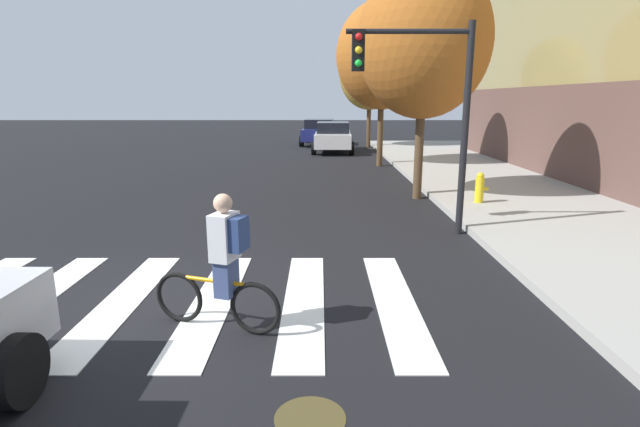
# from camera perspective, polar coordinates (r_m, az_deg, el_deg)

# --- Properties ---
(ground_plane) EXTENTS (120.00, 120.00, 0.00)m
(ground_plane) POSITION_cam_1_polar(r_m,az_deg,el_deg) (7.25, -19.68, -9.73)
(ground_plane) COLOR black
(crosswalk_stripes) EXTENTS (6.87, 3.72, 0.01)m
(crosswalk_stripes) POSITION_cam_1_polar(r_m,az_deg,el_deg) (7.16, -17.44, -9.82)
(crosswalk_stripes) COLOR silver
(crosswalk_stripes) RESTS_ON ground
(manhole_cover) EXTENTS (0.64, 0.64, 0.01)m
(manhole_cover) POSITION_cam_1_polar(r_m,az_deg,el_deg) (4.63, -1.14, -22.90)
(manhole_cover) COLOR #473D1E
(manhole_cover) RESTS_ON ground
(sedan_mid) EXTENTS (2.25, 4.61, 1.57)m
(sedan_mid) POSITION_cam_1_polar(r_m,az_deg,el_deg) (25.98, 1.57, 9.04)
(sedan_mid) COLOR silver
(sedan_mid) RESTS_ON ground
(sedan_far) EXTENTS (2.42, 4.63, 1.55)m
(sedan_far) POSITION_cam_1_polar(r_m,az_deg,el_deg) (30.23, -0.03, 9.62)
(sedan_far) COLOR navy
(sedan_far) RESTS_ON ground
(cyclist) EXTENTS (1.64, 0.60, 1.69)m
(cyclist) POSITION_cam_1_polar(r_m,az_deg,el_deg) (5.87, -11.28, -5.81)
(cyclist) COLOR black
(cyclist) RESTS_ON ground
(traffic_light_near) EXTENTS (2.47, 0.28, 4.20)m
(traffic_light_near) POSITION_cam_1_polar(r_m,az_deg,el_deg) (9.99, 12.32, 13.69)
(traffic_light_near) COLOR black
(traffic_light_near) RESTS_ON ground
(fire_hydrant) EXTENTS (0.33, 0.22, 0.78)m
(fire_hydrant) POSITION_cam_1_polar(r_m,az_deg,el_deg) (13.06, 18.31, 2.89)
(fire_hydrant) COLOR gold
(fire_hydrant) RESTS_ON sidewalk
(street_tree_near) EXTENTS (3.52, 3.52, 6.26)m
(street_tree_near) POSITION_cam_1_polar(r_m,az_deg,el_deg) (13.81, 12.17, 19.21)
(street_tree_near) COLOR #4C3823
(street_tree_near) RESTS_ON ground
(street_tree_mid) EXTENTS (3.70, 3.70, 6.58)m
(street_tree_mid) POSITION_cam_1_polar(r_m,az_deg,el_deg) (20.51, 7.38, 17.95)
(street_tree_mid) COLOR #4C3823
(street_tree_mid) RESTS_ON ground
(street_tree_far) EXTENTS (3.42, 3.42, 6.08)m
(street_tree_far) POSITION_cam_1_polar(r_m,az_deg,el_deg) (28.43, 5.92, 15.98)
(street_tree_far) COLOR #4C3823
(street_tree_far) RESTS_ON ground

